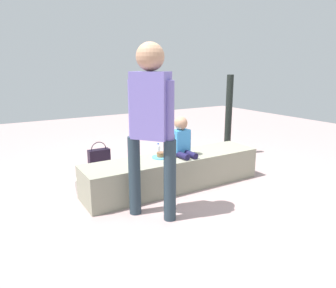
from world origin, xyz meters
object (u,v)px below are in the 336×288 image
object	(u,v)px
water_bottle_near_gift	(158,150)
adult_standing	(151,117)
child_seated	(182,139)
handbag_black_leather	(99,157)
cake_plate	(161,156)
gift_bag	(144,166)
cake_box_white	(90,181)

from	to	relation	value
water_bottle_near_gift	adult_standing	bearing A→B (deg)	-120.95
child_seated	water_bottle_near_gift	xyz separation A→B (m)	(0.43, 1.36, -0.51)
child_seated	handbag_black_leather	size ratio (longest dim) A/B	1.34
cake_plate	handbag_black_leather	world-z (taller)	cake_plate
gift_bag	water_bottle_near_gift	world-z (taller)	gift_bag
cake_plate	water_bottle_near_gift	xyz separation A→B (m)	(0.69, 1.29, -0.32)
child_seated	cake_plate	world-z (taller)	child_seated
handbag_black_leather	cake_box_white	bearing A→B (deg)	-115.99
cake_box_white	cake_plate	bearing A→B (deg)	-32.96
child_seated	adult_standing	bearing A→B (deg)	-142.85
water_bottle_near_gift	cake_box_white	world-z (taller)	water_bottle_near_gift
adult_standing	gift_bag	world-z (taller)	adult_standing
child_seated	cake_box_white	world-z (taller)	child_seated
gift_bag	cake_plate	bearing A→B (deg)	-95.89
child_seated	cake_plate	size ratio (longest dim) A/B	2.16
cake_box_white	gift_bag	bearing A→B (deg)	5.99
child_seated	adult_standing	distance (m)	0.97
handbag_black_leather	gift_bag	bearing A→B (deg)	-61.23
adult_standing	cake_plate	distance (m)	0.95
child_seated	cake_box_white	size ratio (longest dim) A/B	1.47
child_seated	cake_plate	bearing A→B (deg)	165.96
adult_standing	gift_bag	distance (m)	1.55
adult_standing	handbag_black_leather	distance (m)	2.09
child_seated	adult_standing	xyz separation A→B (m)	(-0.70, -0.53, 0.40)
child_seated	gift_bag	distance (m)	0.82
child_seated	handbag_black_leather	distance (m)	1.56
child_seated	cake_plate	xyz separation A→B (m)	(-0.26, 0.06, -0.19)
child_seated	handbag_black_leather	xyz separation A→B (m)	(-0.60, 1.36, -0.48)
water_bottle_near_gift	cake_box_white	distance (m)	1.64
handbag_black_leather	cake_plate	bearing A→B (deg)	-75.16
cake_plate	water_bottle_near_gift	distance (m)	1.50
gift_bag	cake_box_white	world-z (taller)	gift_bag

